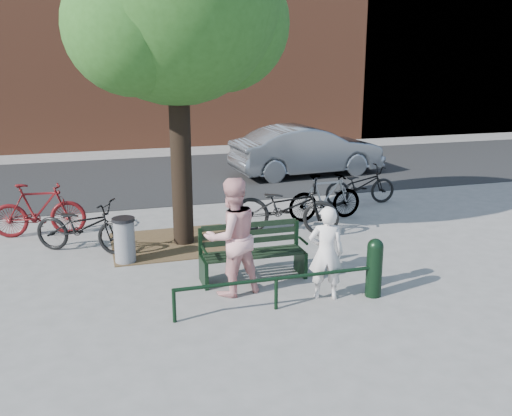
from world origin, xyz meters
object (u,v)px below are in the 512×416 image
object	(u,v)px
person_left	(326,253)
bollard	(374,266)
parked_car	(307,151)
litter_bin	(125,240)
person_right	(232,237)
bicycle_c	(286,207)
park_bench	(252,251)

from	to	relation	value
person_left	bollard	world-z (taller)	person_left
parked_car	litter_bin	bearing A→B (deg)	131.55
person_left	bollard	bearing A→B (deg)	-172.19
litter_bin	bollard	bearing A→B (deg)	-35.78
person_right	parked_car	size ratio (longest dim) A/B	0.40
person_right	bollard	distance (m)	2.24
bollard	bicycle_c	world-z (taller)	bicycle_c
park_bench	person_right	xyz separation A→B (m)	(-0.47, -0.52, 0.45)
person_right	litter_bin	size ratio (longest dim) A/B	2.23
litter_bin	parked_car	world-z (taller)	parked_car
person_left	bicycle_c	xyz separation A→B (m)	(0.50, 3.23, -0.16)
park_bench	parked_car	distance (m)	8.49
person_right	bicycle_c	distance (m)	3.22
person_left	litter_bin	bearing A→B (deg)	-22.66
person_left	bicycle_c	size ratio (longest dim) A/B	0.67
person_right	bicycle_c	xyz separation A→B (m)	(1.82, 2.64, -0.35)
person_right	park_bench	bearing A→B (deg)	-145.32
parked_car	bollard	bearing A→B (deg)	160.42
litter_bin	bicycle_c	size ratio (longest dim) A/B	0.38
person_right	parked_car	world-z (taller)	person_right
litter_bin	person_left	bearing A→B (deg)	-40.80
park_bench	parked_car	size ratio (longest dim) A/B	0.38
person_right	bollard	xyz separation A→B (m)	(2.07, -0.73, -0.43)
person_left	person_right	bearing A→B (deg)	-6.09
person_left	parked_car	xyz separation A→B (m)	(3.08, 8.64, 0.03)
person_right	bollard	size ratio (longest dim) A/B	1.99
park_bench	bollard	xyz separation A→B (m)	(1.60, -1.25, 0.02)
bollard	litter_bin	bearing A→B (deg)	144.22
person_left	parked_car	distance (m)	9.17
bollard	parked_car	world-z (taller)	parked_car
person_left	litter_bin	distance (m)	3.76
bicycle_c	person_right	bearing A→B (deg)	172.17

